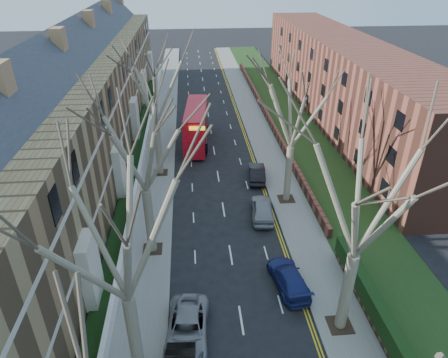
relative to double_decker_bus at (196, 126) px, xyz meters
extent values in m
cube|color=slate|center=(-4.14, 3.86, -2.03)|extent=(3.00, 102.00, 0.12)
cube|color=slate|center=(7.86, 3.86, -2.03)|extent=(3.00, 102.00, 0.12)
cube|color=olive|center=(-11.94, -4.14, 2.91)|extent=(9.00, 78.00, 10.00)
cube|color=#2A2C34|center=(-11.94, -4.14, 8.91)|extent=(4.67, 78.00, 4.67)
cube|color=beige|center=(-7.49, -4.14, 1.41)|extent=(0.12, 78.00, 0.35)
cube|color=beige|center=(-7.49, -4.14, 4.91)|extent=(0.12, 78.00, 0.35)
cube|color=brown|center=(19.36, 7.86, 2.91)|extent=(8.00, 54.00, 10.00)
cube|color=brown|center=(9.56, 7.86, -1.52)|extent=(0.35, 54.00, 0.90)
cube|color=white|center=(-5.79, -4.14, -1.47)|extent=(0.30, 78.00, 1.00)
cube|color=#1B3513|center=(12.36, 3.86, -1.94)|extent=(6.00, 102.00, 0.06)
cylinder|color=#6F664F|center=(-3.84, -29.14, 0.65)|extent=(0.64, 0.64, 5.25)
cylinder|color=#6F664F|center=(-3.84, -19.14, 0.56)|extent=(0.64, 0.64, 5.07)
cube|color=#2D2116|center=(-3.84, -19.14, -1.96)|extent=(1.40, 1.40, 0.05)
cylinder|color=#6F664F|center=(-3.84, -7.14, 0.65)|extent=(0.60, 0.60, 5.25)
cube|color=#2D2116|center=(-3.84, -7.14, -1.96)|extent=(1.40, 1.40, 0.05)
cylinder|color=#6F664F|center=(7.56, -27.14, 0.65)|extent=(0.64, 0.64, 5.25)
cube|color=#2D2116|center=(7.56, -27.14, -1.96)|extent=(1.40, 1.40, 0.05)
cylinder|color=#6F664F|center=(7.56, -13.14, 0.56)|extent=(0.60, 0.60, 5.07)
cube|color=#2D2116|center=(7.56, -13.14, -1.96)|extent=(1.40, 1.40, 0.05)
cube|color=red|center=(0.00, 0.00, -0.73)|extent=(3.13, 10.29, 2.03)
cube|color=red|center=(0.00, 0.00, 1.21)|extent=(3.09, 9.79, 1.84)
cube|color=black|center=(0.00, 0.00, -0.31)|extent=(3.08, 9.49, 0.83)
cube|color=black|center=(0.00, 0.00, 1.30)|extent=(3.07, 9.29, 0.83)
imported|color=gray|center=(-1.33, -27.10, -1.39)|extent=(2.73, 5.21, 1.40)
imported|color=navy|center=(5.30, -23.58, -1.43)|extent=(2.41, 4.77, 1.33)
imported|color=gray|center=(4.97, -15.48, -1.33)|extent=(2.27, 4.65, 1.53)
imported|color=black|center=(5.56, -9.14, -1.39)|extent=(2.00, 4.42, 1.41)
camera|label=1|loc=(-0.67, -42.70, 16.93)|focal=32.00mm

